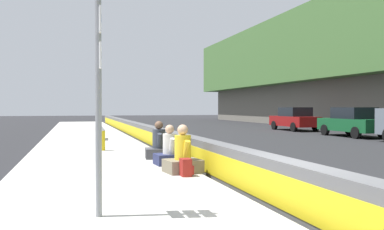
# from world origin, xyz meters

# --- Properties ---
(ground_plane) EXTENTS (160.00, 160.00, 0.00)m
(ground_plane) POSITION_xyz_m (0.00, 0.00, 0.00)
(ground_plane) COLOR #232326
(ground_plane) RESTS_ON ground
(sidewalk_strip) EXTENTS (80.00, 4.40, 0.14)m
(sidewalk_strip) POSITION_xyz_m (0.00, 2.65, 0.07)
(sidewalk_strip) COLOR #A8A59E
(sidewalk_strip) RESTS_ON ground_plane
(jersey_barrier) EXTENTS (76.00, 0.45, 0.85)m
(jersey_barrier) POSITION_xyz_m (0.00, 0.00, 0.42)
(jersey_barrier) COLOR #545456
(jersey_barrier) RESTS_ON ground_plane
(route_sign_post) EXTENTS (0.44, 0.09, 3.60)m
(route_sign_post) POSITION_xyz_m (0.07, 2.99, 2.23)
(route_sign_post) COLOR gray
(route_sign_post) RESTS_ON sidewalk_strip
(fire_hydrant) EXTENTS (0.26, 0.46, 0.88)m
(fire_hydrant) POSITION_xyz_m (9.19, 2.37, 0.59)
(fire_hydrant) COLOR gold
(fire_hydrant) RESTS_ON sidewalk_strip
(seated_person_foreground) EXTENTS (0.81, 0.92, 1.16)m
(seated_person_foreground) POSITION_xyz_m (3.55, 0.82, 0.50)
(seated_person_foreground) COLOR #706651
(seated_person_foreground) RESTS_ON sidewalk_strip
(seated_person_middle) EXTENTS (0.72, 0.83, 1.09)m
(seated_person_middle) POSITION_xyz_m (4.95, 0.82, 0.48)
(seated_person_middle) COLOR #23284C
(seated_person_middle) RESTS_ON sidewalk_strip
(seated_person_rear) EXTENTS (0.79, 0.90, 1.15)m
(seated_person_rear) POSITION_xyz_m (6.38, 0.83, 0.50)
(seated_person_rear) COLOR #424247
(seated_person_rear) RESTS_ON sidewalk_strip
(backpack) EXTENTS (0.32, 0.28, 0.40)m
(backpack) POSITION_xyz_m (3.01, 0.89, 0.33)
(backpack) COLOR maroon
(backpack) RESTS_ON sidewalk_strip
(parked_car_fourth) EXTENTS (4.52, 1.99, 1.71)m
(parked_car_fourth) POSITION_xyz_m (14.11, -12.23, 0.86)
(parked_car_fourth) COLOR #145128
(parked_car_fourth) RESTS_ON ground_plane
(parked_car_midline) EXTENTS (4.51, 1.97, 1.71)m
(parked_car_midline) POSITION_xyz_m (20.64, -12.25, 0.86)
(parked_car_midline) COLOR maroon
(parked_car_midline) RESTS_ON ground_plane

